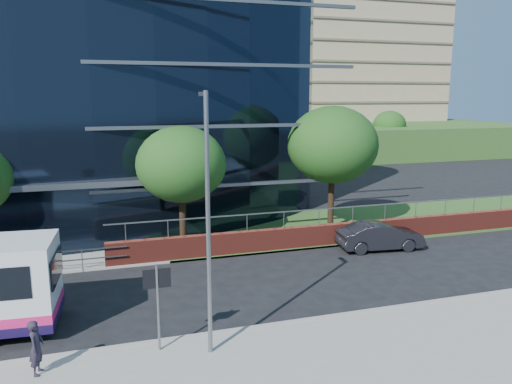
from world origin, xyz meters
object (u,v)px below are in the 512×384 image
object	(u,v)px
tree_far_c	(181,165)
streetlight_east	(208,218)
street_sign	(157,290)
parked_car	(380,236)
tree_dist_e	(282,125)
tree_dist_f	(389,125)
pedestrian	(36,347)
tree_far_d	(333,145)

from	to	relation	value
tree_far_c	streetlight_east	bearing A→B (deg)	-95.11
street_sign	parked_car	size ratio (longest dim) A/B	0.62
tree_dist_e	tree_dist_f	size ratio (longest dim) A/B	1.08
tree_far_c	pedestrian	size ratio (longest dim) A/B	4.01
street_sign	parked_car	bearing A→B (deg)	31.10
streetlight_east	pedestrian	bearing A→B (deg)	177.23
pedestrian	tree_far_c	bearing A→B (deg)	-16.99
tree_far_d	pedestrian	xyz separation A→B (m)	(-14.98, -11.93, -4.23)
streetlight_east	pedestrian	xyz separation A→B (m)	(-4.98, 0.24, -3.48)
tree_dist_f	streetlight_east	distance (m)	55.74
streetlight_east	tree_far_d	bearing A→B (deg)	50.60
street_sign	streetlight_east	xyz separation A→B (m)	(1.50, -0.59, 2.29)
street_sign	tree_far_d	xyz separation A→B (m)	(11.50, 11.59, 3.04)
tree_far_d	tree_dist_e	xyz separation A→B (m)	(8.00, 30.00, -0.65)
street_sign	pedestrian	xyz separation A→B (m)	(-3.48, -0.35, -1.19)
tree_far_d	parked_car	size ratio (longest dim) A/B	1.66
tree_far_d	pedestrian	distance (m)	19.62
streetlight_east	parked_car	size ratio (longest dim) A/B	1.78
streetlight_east	parked_car	bearing A→B (deg)	36.51
tree_far_c	streetlight_east	size ratio (longest dim) A/B	0.81
street_sign	tree_dist_f	xyz separation A→B (m)	(35.50, 43.59, 2.06)
parked_car	pedestrian	distance (m)	17.69
tree_far_c	parked_car	bearing A→B (deg)	-17.52
streetlight_east	tree_dist_f	bearing A→B (deg)	52.42
tree_far_c	tree_dist_f	world-z (taller)	tree_far_c
tree_dist_e	parked_car	size ratio (longest dim) A/B	1.45
tree_far_c	parked_car	world-z (taller)	tree_far_c
tree_dist_f	parked_car	world-z (taller)	tree_dist_f
tree_far_c	parked_car	xyz separation A→B (m)	(9.88, -3.12, -3.80)
pedestrian	parked_car	bearing A→B (deg)	-52.08
tree_dist_e	tree_dist_f	xyz separation A→B (m)	(16.00, 2.00, -0.33)
tree_dist_f	parked_car	xyz separation A→B (m)	(-23.12, -36.12, -3.47)
tree_dist_f	street_sign	bearing A→B (deg)	-129.16
tree_dist_e	parked_car	bearing A→B (deg)	-101.79
streetlight_east	pedestrian	distance (m)	6.08
street_sign	streetlight_east	bearing A→B (deg)	-21.36
street_sign	tree_dist_f	size ratio (longest dim) A/B	0.46
tree_far_c	streetlight_east	distance (m)	11.22
tree_dist_e	streetlight_east	bearing A→B (deg)	-113.11
tree_far_c	street_sign	bearing A→B (deg)	-103.29
tree_far_c	tree_dist_e	size ratio (longest dim) A/B	1.00
street_sign	tree_dist_e	size ratio (longest dim) A/B	0.43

